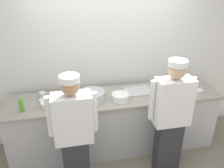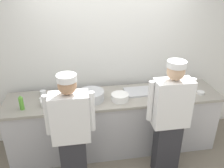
% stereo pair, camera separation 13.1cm
% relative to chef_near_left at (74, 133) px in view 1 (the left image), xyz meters
% --- Properties ---
extents(ground_plane, '(9.00, 9.00, 0.00)m').
position_rel_chef_near_left_xyz_m(ground_plane, '(0.64, 0.30, -0.86)').
color(ground_plane, slate).
extents(wall_back, '(4.98, 0.10, 2.64)m').
position_rel_chef_near_left_xyz_m(wall_back, '(0.64, 1.16, 0.46)').
color(wall_back, silver).
rests_on(wall_back, ground).
extents(prep_counter, '(3.18, 0.72, 0.94)m').
position_rel_chef_near_left_xyz_m(prep_counter, '(0.64, 0.68, -0.39)').
color(prep_counter, '#B2B2B7').
rests_on(prep_counter, ground).
extents(chef_near_left, '(0.59, 0.24, 1.61)m').
position_rel_chef_near_left_xyz_m(chef_near_left, '(0.00, 0.00, 0.00)').
color(chef_near_left, '#2D2D33').
rests_on(chef_near_left, ground).
extents(chef_center, '(0.61, 0.24, 1.67)m').
position_rel_chef_near_left_xyz_m(chef_center, '(1.26, 0.05, 0.04)').
color(chef_center, '#2D2D33').
rests_on(chef_center, ground).
extents(plate_stack_front, '(0.21, 0.21, 0.08)m').
position_rel_chef_near_left_xyz_m(plate_stack_front, '(-0.30, 0.56, 0.12)').
color(plate_stack_front, white).
rests_on(plate_stack_front, prep_counter).
extents(plate_stack_rear, '(0.25, 0.25, 0.10)m').
position_rel_chef_near_left_xyz_m(plate_stack_rear, '(0.69, 0.54, 0.12)').
color(plate_stack_rear, white).
rests_on(plate_stack_rear, prep_counter).
extents(mixing_bowl_steel, '(0.37, 0.37, 0.13)m').
position_rel_chef_near_left_xyz_m(mixing_bowl_steel, '(0.29, 0.62, 0.14)').
color(mixing_bowl_steel, '#B7BABF').
rests_on(mixing_bowl_steel, prep_counter).
extents(sheet_tray, '(0.42, 0.32, 0.02)m').
position_rel_chef_near_left_xyz_m(sheet_tray, '(1.02, 0.73, 0.09)').
color(sheet_tray, '#B7BABF').
rests_on(sheet_tray, prep_counter).
extents(squeeze_bottle_primary, '(0.06, 0.06, 0.21)m').
position_rel_chef_near_left_xyz_m(squeeze_bottle_primary, '(-0.64, 0.51, 0.18)').
color(squeeze_bottle_primary, '#56A333').
rests_on(squeeze_bottle_primary, prep_counter).
extents(ramekin_red_sauce, '(0.11, 0.11, 0.04)m').
position_rel_chef_near_left_xyz_m(ramekin_red_sauce, '(1.57, 0.85, 0.10)').
color(ramekin_red_sauce, white).
rests_on(ramekin_red_sauce, prep_counter).
extents(ramekin_yellow_sauce, '(0.10, 0.10, 0.04)m').
position_rel_chef_near_left_xyz_m(ramekin_yellow_sauce, '(1.34, 0.81, 0.10)').
color(ramekin_yellow_sauce, white).
rests_on(ramekin_yellow_sauce, prep_counter).
extents(ramekin_orange_sauce, '(0.11, 0.11, 0.04)m').
position_rel_chef_near_left_xyz_m(ramekin_orange_sauce, '(1.93, 0.54, 0.10)').
color(ramekin_orange_sauce, white).
rests_on(ramekin_orange_sauce, prep_counter).
extents(ramekin_green_sauce, '(0.09, 0.09, 0.04)m').
position_rel_chef_near_left_xyz_m(ramekin_green_sauce, '(-0.40, 0.72, 0.10)').
color(ramekin_green_sauce, white).
rests_on(ramekin_green_sauce, prep_counter).
extents(deli_cup, '(0.09, 0.09, 0.08)m').
position_rel_chef_near_left_xyz_m(deli_cup, '(-0.40, 0.86, 0.12)').
color(deli_cup, white).
rests_on(deli_cup, prep_counter).
extents(chefs_knife, '(0.27, 0.03, 0.02)m').
position_rel_chef_near_left_xyz_m(chefs_knife, '(1.77, 0.68, 0.08)').
color(chefs_knife, '#B7BABF').
rests_on(chefs_knife, prep_counter).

